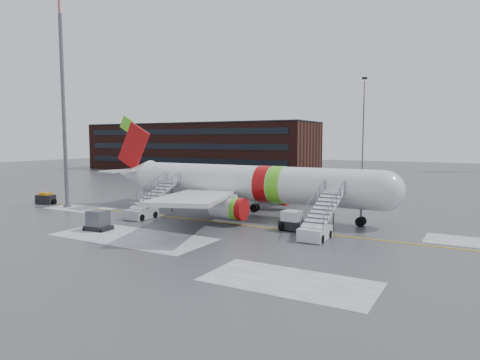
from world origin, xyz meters
The scene contains 10 objects.
ground centered at (0.00, 0.00, 0.00)m, with size 260.00×260.00×0.00m, color #494C4F.
airliner centered at (-3.26, 3.98, 3.42)m, with size 35.03×32.97×11.18m.
airstair_fwd centered at (7.74, -2.56, 1.06)m, with size 2.05×7.70×3.48m.
airstair_aft centered at (-11.03, -2.56, 1.06)m, with size 2.05×7.70×3.48m.
pushback_tug centered at (5.05, -0.90, 0.78)m, with size 3.27×2.60×1.77m.
uld_container centered at (-10.55, -9.50, 0.84)m, with size 2.34×1.80×1.80m.
baggage_tractor centered at (-28.78, -1.53, 0.62)m, with size 2.95×1.81×1.46m.
light_mast_near centered at (-24.13, -2.00, 14.74)m, with size 1.20×1.20×28.72m.
terminal_building centered at (-45.00, 54.98, 6.20)m, with size 62.00×16.11×12.30m.
light_mast_far_n centered at (-8.00, 78.00, 13.84)m, with size 1.20×1.20×24.25m.
Camera 1 is at (19.31, -36.32, 8.21)m, focal length 32.00 mm.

